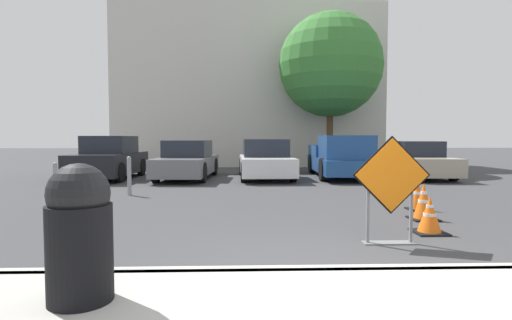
{
  "coord_description": "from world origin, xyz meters",
  "views": [
    {
      "loc": [
        -0.82,
        -4.19,
        1.53
      ],
      "look_at": [
        -0.25,
        13.04,
        0.59
      ],
      "focal_mm": 28.0,
      "sensor_mm": 36.0,
      "label": 1
    }
  ],
  "objects_px": {
    "parked_car_fourth": "(415,161)",
    "bollard_second": "(55,178)",
    "traffic_cone_third": "(417,193)",
    "parked_car_third": "(265,160)",
    "trash_bin": "(80,232)",
    "parked_car_second": "(188,161)",
    "pickup_truck": "(341,159)",
    "road_closed_sign": "(391,184)",
    "parked_car_nearest": "(110,159)",
    "bollard_nearest": "(129,175)",
    "traffic_cone_second": "(424,202)",
    "traffic_cone_nearest": "(430,216)"
  },
  "relations": [
    {
      "from": "parked_car_third",
      "to": "parked_car_nearest",
      "type": "bearing_deg",
      "value": -1.85
    },
    {
      "from": "trash_bin",
      "to": "parked_car_second",
      "type": "bearing_deg",
      "value": 93.43
    },
    {
      "from": "traffic_cone_second",
      "to": "bollard_second",
      "type": "relative_size",
      "value": 0.77
    },
    {
      "from": "parked_car_third",
      "to": "traffic_cone_third",
      "type": "bearing_deg",
      "value": 111.17
    },
    {
      "from": "road_closed_sign",
      "to": "trash_bin",
      "type": "distance_m",
      "value": 4.16
    },
    {
      "from": "traffic_cone_second",
      "to": "parked_car_fourth",
      "type": "xyz_separation_m",
      "value": [
        3.35,
        8.01,
        0.32
      ]
    },
    {
      "from": "road_closed_sign",
      "to": "parked_car_third",
      "type": "relative_size",
      "value": 0.35
    },
    {
      "from": "parked_car_fourth",
      "to": "bollard_second",
      "type": "relative_size",
      "value": 5.01
    },
    {
      "from": "parked_car_second",
      "to": "parked_car_fourth",
      "type": "height_order",
      "value": "parked_car_second"
    },
    {
      "from": "traffic_cone_nearest",
      "to": "traffic_cone_second",
      "type": "distance_m",
      "value": 1.14
    },
    {
      "from": "road_closed_sign",
      "to": "parked_car_second",
      "type": "relative_size",
      "value": 0.34
    },
    {
      "from": "parked_car_third",
      "to": "pickup_truck",
      "type": "relative_size",
      "value": 0.82
    },
    {
      "from": "parked_car_third",
      "to": "trash_bin",
      "type": "relative_size",
      "value": 3.75
    },
    {
      "from": "parked_car_fourth",
      "to": "bollard_nearest",
      "type": "height_order",
      "value": "parked_car_fourth"
    },
    {
      "from": "parked_car_second",
      "to": "pickup_truck",
      "type": "distance_m",
      "value": 5.87
    },
    {
      "from": "parked_car_fourth",
      "to": "trash_bin",
      "type": "xyz_separation_m",
      "value": [
        -8.13,
        -11.95,
        0.08
      ]
    },
    {
      "from": "pickup_truck",
      "to": "trash_bin",
      "type": "height_order",
      "value": "pickup_truck"
    },
    {
      "from": "parked_car_fourth",
      "to": "bollard_second",
      "type": "height_order",
      "value": "parked_car_fourth"
    },
    {
      "from": "traffic_cone_third",
      "to": "parked_car_second",
      "type": "bearing_deg",
      "value": 130.45
    },
    {
      "from": "parked_car_fourth",
      "to": "bollard_nearest",
      "type": "relative_size",
      "value": 4.28
    },
    {
      "from": "road_closed_sign",
      "to": "traffic_cone_third",
      "type": "bearing_deg",
      "value": 59.55
    },
    {
      "from": "traffic_cone_third",
      "to": "parked_car_fourth",
      "type": "distance_m",
      "value": 7.64
    },
    {
      "from": "parked_car_fourth",
      "to": "bollard_second",
      "type": "distance_m",
      "value": 12.61
    },
    {
      "from": "parked_car_nearest",
      "to": "bollard_nearest",
      "type": "relative_size",
      "value": 4.07
    },
    {
      "from": "traffic_cone_third",
      "to": "trash_bin",
      "type": "height_order",
      "value": "trash_bin"
    },
    {
      "from": "trash_bin",
      "to": "bollard_second",
      "type": "bearing_deg",
      "value": 116.17
    },
    {
      "from": "traffic_cone_second",
      "to": "parked_car_third",
      "type": "distance_m",
      "value": 8.26
    },
    {
      "from": "parked_car_second",
      "to": "bollard_nearest",
      "type": "height_order",
      "value": "parked_car_second"
    },
    {
      "from": "parked_car_second",
      "to": "traffic_cone_nearest",
      "type": "bearing_deg",
      "value": 123.55
    },
    {
      "from": "parked_car_second",
      "to": "traffic_cone_third",
      "type": "bearing_deg",
      "value": 134.17
    },
    {
      "from": "parked_car_second",
      "to": "pickup_truck",
      "type": "bearing_deg",
      "value": -174.97
    },
    {
      "from": "pickup_truck",
      "to": "trash_bin",
      "type": "bearing_deg",
      "value": 69.06
    },
    {
      "from": "traffic_cone_third",
      "to": "trash_bin",
      "type": "distance_m",
      "value": 7.11
    },
    {
      "from": "road_closed_sign",
      "to": "traffic_cone_second",
      "type": "relative_size",
      "value": 2.27
    },
    {
      "from": "traffic_cone_second",
      "to": "bollard_nearest",
      "type": "height_order",
      "value": "bollard_nearest"
    },
    {
      "from": "traffic_cone_third",
      "to": "parked_car_third",
      "type": "distance_m",
      "value": 7.44
    },
    {
      "from": "parked_car_third",
      "to": "pickup_truck",
      "type": "distance_m",
      "value": 2.93
    },
    {
      "from": "parked_car_nearest",
      "to": "bollard_second",
      "type": "distance_m",
      "value": 4.51
    },
    {
      "from": "bollard_nearest",
      "to": "bollard_second",
      "type": "height_order",
      "value": "bollard_nearest"
    },
    {
      "from": "parked_car_nearest",
      "to": "parked_car_fourth",
      "type": "xyz_separation_m",
      "value": [
        11.78,
        0.12,
        -0.09
      ]
    },
    {
      "from": "traffic_cone_second",
      "to": "parked_car_fourth",
      "type": "distance_m",
      "value": 8.69
    },
    {
      "from": "traffic_cone_second",
      "to": "bollard_nearest",
      "type": "bearing_deg",
      "value": 152.2
    },
    {
      "from": "parked_car_nearest",
      "to": "parked_car_fourth",
      "type": "relative_size",
      "value": 0.95
    },
    {
      "from": "road_closed_sign",
      "to": "parked_car_second",
      "type": "bearing_deg",
      "value": 113.85
    },
    {
      "from": "parked_car_third",
      "to": "trash_bin",
      "type": "distance_m",
      "value": 12.01
    },
    {
      "from": "road_closed_sign",
      "to": "trash_bin",
      "type": "xyz_separation_m",
      "value": [
        -3.51,
        -2.22,
        -0.13
      ]
    },
    {
      "from": "road_closed_sign",
      "to": "traffic_cone_second",
      "type": "xyz_separation_m",
      "value": [
        1.27,
        1.72,
        -0.53
      ]
    },
    {
      "from": "traffic_cone_nearest",
      "to": "trash_bin",
      "type": "distance_m",
      "value": 5.26
    },
    {
      "from": "bollard_nearest",
      "to": "traffic_cone_third",
      "type": "bearing_deg",
      "value": -19.49
    },
    {
      "from": "pickup_truck",
      "to": "road_closed_sign",
      "type": "bearing_deg",
      "value": 82.81
    }
  ]
}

